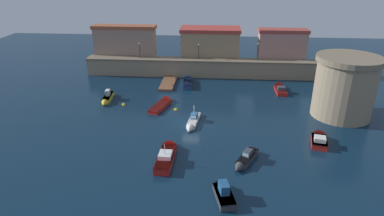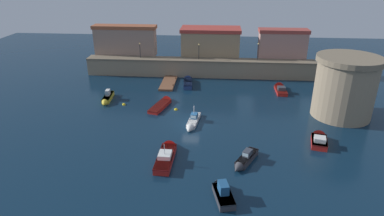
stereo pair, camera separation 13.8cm
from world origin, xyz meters
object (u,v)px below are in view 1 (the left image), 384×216
quay_lamp_2 (258,49)px  moored_boat_0 (188,82)px  moored_boat_7 (107,98)px  moored_boat_2 (280,88)px  moored_boat_5 (192,123)px  moored_boat_1 (167,154)px  mooring_buoy_1 (124,105)px  moored_boat_8 (223,191)px  quay_lamp_1 (199,49)px  moored_boat_4 (245,160)px  mooring_buoy_0 (176,110)px  quay_lamp_0 (140,48)px  fortress_tower (345,87)px  moored_boat_3 (163,103)px  moored_boat_6 (319,139)px

quay_lamp_2 → moored_boat_0: bearing=-159.4°
moored_boat_7 → moored_boat_2: bearing=99.9°
quay_lamp_2 → moored_boat_5: quay_lamp_2 is taller
moored_boat_1 → moored_boat_0: bearing=1.4°
mooring_buoy_1 → moored_boat_8: bearing=-54.0°
quay_lamp_1 → moored_boat_8: size_ratio=0.63×
moored_boat_4 → mooring_buoy_0: bearing=-118.7°
moored_boat_1 → mooring_buoy_1: 18.24m
quay_lamp_0 → quay_lamp_2: (23.80, 0.00, 0.24)m
quay_lamp_0 → quay_lamp_2: quay_lamp_2 is taller
fortress_tower → mooring_buoy_0: fortress_tower is taller
moored_boat_0 → moored_boat_1: (-0.11, -26.83, 0.05)m
moored_boat_3 → moored_boat_4: moored_boat_4 is taller
moored_boat_5 → mooring_buoy_0: (-3.05, 5.11, -0.33)m
moored_boat_0 → moored_boat_5: bearing=-177.5°
moored_boat_3 → mooring_buoy_0: moored_boat_3 is taller
quay_lamp_2 → moored_boat_5: (-11.28, -22.79, -5.57)m
quay_lamp_2 → moored_boat_3: bearing=-136.4°
quay_lamp_1 → mooring_buoy_1: bearing=-124.9°
mooring_buoy_0 → moored_boat_3: bearing=141.9°
moored_boat_3 → moored_boat_1: bearing=-153.9°
quay_lamp_0 → moored_boat_8: (16.79, -38.63, -5.12)m
moored_boat_0 → mooring_buoy_0: moored_boat_0 is taller
moored_boat_5 → moored_boat_1: bearing=-7.3°
moored_boat_0 → mooring_buoy_1: moored_boat_0 is taller
quay_lamp_1 → moored_boat_2: quay_lamp_1 is taller
quay_lamp_0 → moored_boat_1: (10.16, -31.91, -5.18)m
fortress_tower → moored_boat_8: size_ratio=1.89×
moored_boat_8 → moored_boat_7: bearing=25.6°
fortress_tower → moored_boat_8: (-18.12, -20.83, -4.17)m
mooring_buoy_0 → mooring_buoy_1: size_ratio=0.99×
quay_lamp_2 → moored_boat_4: size_ratio=0.65×
quay_lamp_1 → moored_boat_1: 32.39m
moored_boat_0 → mooring_buoy_1: (-9.64, -11.29, -0.43)m
moored_boat_2 → moored_boat_6: bearing=-174.2°
moored_boat_0 → mooring_buoy_1: size_ratio=11.48×
moored_boat_0 → moored_boat_7: 16.19m
quay_lamp_2 → moored_boat_3: 23.67m
quay_lamp_1 → moored_boat_7: size_ratio=0.54×
moored_boat_7 → moored_boat_8: size_ratio=1.17×
moored_boat_2 → moored_boat_0: bearing=82.5°
moored_boat_0 → moored_boat_5: size_ratio=1.03×
moored_boat_1 → moored_boat_4: bearing=-92.1°
moored_boat_7 → mooring_buoy_1: moored_boat_7 is taller
moored_boat_5 → moored_boat_6: size_ratio=1.38×
quay_lamp_1 → moored_boat_4: bearing=-77.2°
quay_lamp_2 → quay_lamp_1: bearing=180.0°
moored_boat_6 → mooring_buoy_0: 21.95m
moored_boat_0 → moored_boat_1: 26.83m
mooring_buoy_0 → moored_boat_0: bearing=86.4°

